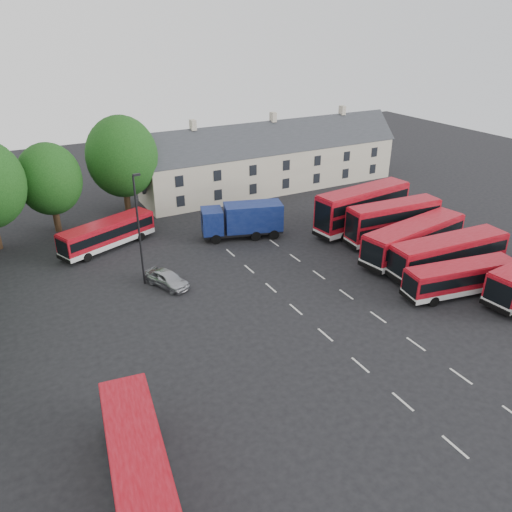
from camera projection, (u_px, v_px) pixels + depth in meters
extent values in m
plane|color=black|center=(310.00, 322.00, 38.07)|extent=(140.00, 140.00, 0.00)
cube|color=beige|center=(455.00, 447.00, 26.96)|extent=(0.15, 1.80, 0.01)
cube|color=beige|center=(403.00, 402.00, 30.13)|extent=(0.15, 1.80, 0.01)
cube|color=beige|center=(360.00, 365.00, 33.30)|extent=(0.15, 1.80, 0.01)
cube|color=beige|center=(325.00, 335.00, 36.48)|extent=(0.15, 1.80, 0.01)
cube|color=beige|center=(296.00, 309.00, 39.65)|extent=(0.15, 1.80, 0.01)
cube|color=beige|center=(271.00, 288.00, 42.82)|extent=(0.15, 1.80, 0.01)
cube|color=beige|center=(249.00, 269.00, 46.00)|extent=(0.15, 1.80, 0.01)
cube|color=beige|center=(230.00, 253.00, 49.17)|extent=(0.15, 1.80, 0.01)
cube|color=beige|center=(214.00, 239.00, 52.34)|extent=(0.15, 1.80, 0.01)
cube|color=beige|center=(461.00, 376.00, 32.27)|extent=(0.15, 1.80, 0.01)
cube|color=beige|center=(416.00, 344.00, 35.45)|extent=(0.15, 1.80, 0.01)
cube|color=beige|center=(378.00, 317.00, 38.62)|extent=(0.15, 1.80, 0.01)
cube|color=beige|center=(346.00, 294.00, 41.79)|extent=(0.15, 1.80, 0.01)
cube|color=beige|center=(319.00, 275.00, 44.97)|extent=(0.15, 1.80, 0.01)
cube|color=beige|center=(295.00, 258.00, 48.14)|extent=(0.15, 1.80, 0.01)
cube|color=beige|center=(274.00, 243.00, 51.31)|extent=(0.15, 1.80, 0.01)
cube|color=beige|center=(256.00, 230.00, 54.49)|extent=(0.15, 1.80, 0.01)
cylinder|color=black|center=(56.00, 216.00, 53.52)|extent=(0.70, 0.70, 3.50)
ellipsoid|color=#11350E|center=(49.00, 179.00, 51.77)|extent=(6.60, 6.60, 7.59)
cylinder|color=black|center=(127.00, 198.00, 57.59)|extent=(0.70, 0.70, 4.20)
ellipsoid|color=#11350E|center=(122.00, 157.00, 55.49)|extent=(7.92, 7.92, 9.11)
cube|color=beige|center=(272.00, 168.00, 66.68)|extent=(35.00, 7.00, 5.50)
cube|color=#2D3035|center=(273.00, 148.00, 65.49)|extent=(35.70, 7.13, 7.13)
cube|color=beige|center=(193.00, 125.00, 59.06)|extent=(0.60, 0.90, 1.20)
cube|color=beige|center=(273.00, 117.00, 63.78)|extent=(0.60, 0.90, 1.20)
cube|color=beige|center=(342.00, 110.00, 68.49)|extent=(0.60, 0.90, 1.20)
cube|color=silver|center=(458.00, 287.00, 41.55)|extent=(10.03, 3.88, 0.49)
cube|color=maroon|center=(461.00, 275.00, 41.07)|extent=(10.03, 3.88, 1.74)
cube|color=black|center=(461.00, 275.00, 41.05)|extent=(9.66, 3.87, 0.85)
cube|color=maroon|center=(463.00, 265.00, 40.67)|extent=(9.82, 3.76, 0.11)
cylinder|color=black|center=(434.00, 301.00, 39.90)|extent=(0.92, 0.40, 0.89)
cylinder|color=black|center=(480.00, 278.00, 43.41)|extent=(0.92, 0.40, 0.89)
cube|color=silver|center=(446.00, 263.00, 45.21)|extent=(11.84, 3.42, 0.58)
cube|color=maroon|center=(449.00, 250.00, 44.64)|extent=(11.84, 3.42, 2.07)
cube|color=black|center=(449.00, 250.00, 44.61)|extent=(11.37, 3.45, 1.01)
cube|color=maroon|center=(451.00, 239.00, 44.17)|extent=(11.60, 3.30, 0.13)
cylinder|color=black|center=(423.00, 280.00, 42.95)|extent=(1.08, 0.37, 1.06)
cylinder|color=black|center=(466.00, 254.00, 47.72)|extent=(1.08, 0.37, 1.06)
cube|color=silver|center=(412.00, 249.00, 48.00)|extent=(12.46, 4.66, 0.61)
cube|color=maroon|center=(414.00, 236.00, 47.40)|extent=(12.46, 4.66, 2.16)
cube|color=black|center=(414.00, 235.00, 47.38)|extent=(11.99, 4.65, 1.05)
cube|color=maroon|center=(416.00, 224.00, 46.91)|extent=(12.20, 4.52, 0.13)
cylinder|color=black|center=(397.00, 267.00, 45.10)|extent=(1.14, 0.48, 1.11)
cylinder|color=black|center=(425.00, 238.00, 51.17)|extent=(1.14, 0.48, 1.11)
cube|color=silver|center=(391.00, 235.00, 51.47)|extent=(10.32, 2.95, 0.51)
cube|color=maroon|center=(393.00, 218.00, 50.69)|extent=(10.32, 2.95, 3.10)
cube|color=black|center=(393.00, 224.00, 50.95)|extent=(9.91, 2.98, 0.88)
cube|color=maroon|center=(395.00, 203.00, 50.00)|extent=(10.11, 2.84, 0.11)
cylinder|color=black|center=(371.00, 246.00, 49.49)|extent=(0.94, 0.32, 0.93)
cylinder|color=black|center=(409.00, 228.00, 53.67)|extent=(0.94, 0.32, 0.93)
cube|color=black|center=(394.00, 213.00, 50.43)|extent=(9.91, 2.98, 0.88)
cube|color=silver|center=(361.00, 223.00, 54.19)|extent=(11.74, 3.95, 0.58)
cube|color=maroon|center=(363.00, 205.00, 53.31)|extent=(11.74, 3.95, 3.50)
cube|color=black|center=(362.00, 211.00, 53.60)|extent=(11.29, 3.96, 0.99)
cube|color=maroon|center=(364.00, 189.00, 52.53)|extent=(11.50, 3.82, 0.13)
cylinder|color=black|center=(344.00, 236.00, 51.53)|extent=(1.07, 0.41, 1.05)
cylinder|color=black|center=(376.00, 215.00, 57.10)|extent=(1.07, 0.41, 1.05)
cube|color=black|center=(363.00, 199.00, 53.02)|extent=(11.29, 3.96, 0.99)
cube|color=silver|center=(142.00, 486.00, 23.78)|extent=(3.97, 11.30, 0.55)
cube|color=maroon|center=(139.00, 467.00, 23.23)|extent=(3.97, 11.30, 1.96)
cube|color=black|center=(139.00, 467.00, 23.21)|extent=(3.98, 10.87, 0.96)
cube|color=maroon|center=(137.00, 451.00, 22.79)|extent=(3.85, 11.07, 0.12)
cylinder|color=black|center=(110.00, 444.00, 26.52)|extent=(0.41, 1.03, 1.01)
cube|color=silver|center=(109.00, 241.00, 49.94)|extent=(10.07, 5.85, 0.50)
cube|color=maroon|center=(107.00, 231.00, 49.45)|extent=(10.07, 5.85, 1.76)
cube|color=black|center=(107.00, 231.00, 49.43)|extent=(9.72, 5.75, 0.86)
cube|color=maroon|center=(106.00, 222.00, 49.05)|extent=(9.85, 5.69, 0.11)
cylinder|color=black|center=(87.00, 257.00, 47.25)|extent=(0.93, 0.58, 0.90)
cylinder|color=black|center=(128.00, 232.00, 52.85)|extent=(0.93, 0.58, 0.90)
cube|color=black|center=(242.00, 231.00, 52.40)|extent=(8.60, 4.54, 0.31)
cube|color=navy|center=(212.00, 221.00, 51.24)|extent=(2.75, 3.09, 2.49)
cube|color=black|center=(202.00, 218.00, 50.90)|extent=(0.74, 2.14, 1.25)
cube|color=navy|center=(253.00, 217.00, 51.94)|extent=(6.43, 4.22, 2.81)
cylinder|color=black|center=(216.00, 239.00, 50.92)|extent=(1.08, 0.58, 1.04)
cylinder|color=black|center=(269.00, 226.00, 54.07)|extent=(1.08, 0.58, 1.04)
imported|color=#ABADB3|center=(167.00, 279.00, 42.77)|extent=(3.31, 4.67, 1.48)
cylinder|color=black|center=(139.00, 232.00, 41.43)|extent=(0.17, 0.17, 9.72)
cube|color=black|center=(136.00, 175.00, 39.47)|extent=(0.60, 0.28, 0.17)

